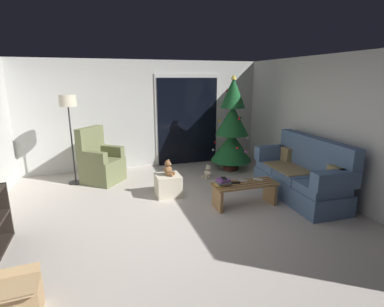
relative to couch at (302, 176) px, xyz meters
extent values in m
plane|color=#BCB2A8|center=(-2.32, -0.24, -0.40)|extent=(7.00, 7.00, 0.00)
cube|color=silver|center=(-2.32, 2.82, 0.85)|extent=(5.72, 0.12, 2.50)
cube|color=silver|center=(0.54, -0.24, 0.85)|extent=(0.12, 6.00, 2.50)
cube|color=silver|center=(-1.29, 2.75, 0.70)|extent=(1.60, 0.02, 2.20)
cube|color=black|center=(-1.29, 2.73, 0.65)|extent=(1.50, 0.02, 2.10)
cube|color=slate|center=(-0.07, 0.00, -0.23)|extent=(0.84, 1.93, 0.34)
cube|color=slate|center=(-0.11, -0.62, 0.01)|extent=(0.70, 0.63, 0.14)
cube|color=slate|center=(-0.09, 0.00, 0.01)|extent=(0.70, 0.63, 0.14)
cube|color=slate|center=(-0.06, 0.62, 0.01)|extent=(0.70, 0.63, 0.14)
cube|color=slate|center=(0.23, -0.01, 0.38)|extent=(0.28, 1.91, 0.60)
cube|color=slate|center=(-0.10, -0.87, 0.22)|extent=(0.77, 0.23, 0.28)
cube|color=slate|center=(-0.03, 0.87, 0.22)|extent=(0.77, 0.23, 0.28)
cube|color=#997F51|center=(-0.10, 0.25, 0.09)|extent=(0.64, 0.92, 0.02)
cube|color=#997F51|center=(0.06, -0.71, 0.22)|extent=(0.13, 0.32, 0.28)
cube|color=#997F51|center=(0.12, 0.69, 0.22)|extent=(0.13, 0.32, 0.28)
cube|color=#9E7547|center=(-1.15, -0.20, -0.02)|extent=(1.10, 0.05, 0.04)
cube|color=#9E7547|center=(-1.15, -0.12, -0.02)|extent=(1.10, 0.05, 0.04)
cube|color=#9E7547|center=(-1.15, -0.03, -0.02)|extent=(1.10, 0.05, 0.04)
cube|color=#9E7547|center=(-1.15, 0.06, -0.02)|extent=(1.10, 0.05, 0.04)
cube|color=#9E7547|center=(-1.15, 0.15, -0.02)|extent=(1.10, 0.05, 0.04)
cube|color=#9E7547|center=(-1.64, -0.03, -0.22)|extent=(0.05, 0.36, 0.36)
cube|color=#9E7547|center=(-0.66, -0.03, -0.22)|extent=(0.05, 0.36, 0.36)
cube|color=#ADADB2|center=(-1.15, 0.06, 0.01)|extent=(0.14, 0.14, 0.02)
cube|color=black|center=(-1.31, 0.01, 0.01)|extent=(0.16, 0.07, 0.02)
cube|color=silver|center=(-0.86, 0.04, 0.01)|extent=(0.14, 0.14, 0.02)
cube|color=#B79333|center=(-1.54, 0.00, 0.01)|extent=(0.25, 0.22, 0.03)
cube|color=#4C4C51|center=(-1.54, -0.01, 0.04)|extent=(0.22, 0.18, 0.04)
cube|color=#6B3D7A|center=(-1.53, 0.01, 0.08)|extent=(0.21, 0.20, 0.04)
cube|color=black|center=(-1.52, 0.01, 0.11)|extent=(0.09, 0.15, 0.01)
cylinder|color=#4C1E19|center=(-0.49, 1.89, -0.35)|extent=(0.36, 0.36, 0.10)
cylinder|color=brown|center=(-0.49, 1.89, -0.24)|extent=(0.08, 0.08, 0.12)
cone|color=#195628|center=(-0.49, 1.89, 0.16)|extent=(0.95, 0.95, 0.68)
cone|color=#195628|center=(-0.49, 1.89, 0.77)|extent=(0.75, 0.75, 0.68)
cone|color=#195628|center=(-0.49, 1.89, 1.39)|extent=(0.56, 0.56, 0.68)
sphere|color=#1E8C33|center=(-0.23, 1.98, 0.80)|extent=(0.06, 0.06, 0.06)
sphere|color=white|center=(-0.83, 2.18, 0.03)|extent=(0.06, 0.06, 0.06)
sphere|color=red|center=(-0.69, 1.90, 1.16)|extent=(0.06, 0.06, 0.06)
sphere|color=#B233A5|center=(-0.34, 1.49, 0.11)|extent=(0.06, 0.06, 0.06)
sphere|color=red|center=(-0.60, 1.98, 1.42)|extent=(0.06, 0.06, 0.06)
sphere|color=red|center=(-0.78, 2.18, 0.21)|extent=(0.06, 0.06, 0.06)
sphere|color=gold|center=(-0.76, 2.00, 0.76)|extent=(0.06, 0.06, 0.06)
sphere|color=gold|center=(-0.12, 2.13, 0.02)|extent=(0.06, 0.06, 0.06)
sphere|color=red|center=(-0.46, 1.62, 0.83)|extent=(0.06, 0.06, 0.06)
sphere|color=white|center=(-0.22, 1.63, 0.37)|extent=(0.06, 0.06, 0.06)
sphere|color=red|center=(-0.54, 1.48, 0.22)|extent=(0.06, 0.06, 0.06)
sphere|color=red|center=(-0.34, 2.22, 0.41)|extent=(0.06, 0.06, 0.06)
sphere|color=red|center=(-0.43, 1.70, 1.19)|extent=(0.06, 0.06, 0.06)
cone|color=#EAD14C|center=(-0.49, 1.89, 1.72)|extent=(0.14, 0.14, 0.12)
cube|color=olive|center=(-3.37, 1.93, -0.24)|extent=(0.96, 0.96, 0.31)
cube|color=olive|center=(-3.37, 1.93, 0.00)|extent=(0.96, 0.96, 0.18)
cube|color=olive|center=(-3.58, 2.10, 0.41)|extent=(0.56, 0.62, 0.64)
cube|color=olive|center=(-3.18, 2.13, 0.20)|extent=(0.54, 0.48, 0.22)
cube|color=olive|center=(-3.54, 1.70, 0.20)|extent=(0.54, 0.48, 0.22)
cylinder|color=#2D2D30|center=(-3.92, 2.02, -0.39)|extent=(0.28, 0.28, 0.02)
cylinder|color=#2D2D30|center=(-3.92, 2.02, 0.40)|extent=(0.03, 0.03, 1.55)
cylinder|color=beige|center=(-3.92, 2.02, 1.27)|extent=(0.32, 0.32, 0.22)
cube|color=beige|center=(-2.26, 0.81, -0.21)|extent=(0.44, 0.44, 0.39)
cylinder|color=brown|center=(-2.19, 0.82, 0.02)|extent=(0.13, 0.12, 0.06)
cylinder|color=brown|center=(-2.25, 0.74, 0.02)|extent=(0.13, 0.12, 0.06)
sphere|color=brown|center=(-2.26, 0.81, 0.09)|extent=(0.15, 0.15, 0.15)
sphere|color=brown|center=(-2.26, 0.81, 0.21)|extent=(0.11, 0.11, 0.11)
sphere|color=#A37A51|center=(-2.22, 0.78, 0.20)|extent=(0.04, 0.04, 0.04)
sphere|color=brown|center=(-2.24, 0.84, 0.25)|extent=(0.04, 0.04, 0.04)
sphere|color=brown|center=(-2.29, 0.78, 0.25)|extent=(0.04, 0.04, 0.04)
sphere|color=brown|center=(-2.21, 0.86, 0.10)|extent=(0.06, 0.06, 0.06)
sphere|color=brown|center=(-2.29, 0.74, 0.10)|extent=(0.06, 0.06, 0.06)
cylinder|color=beige|center=(-1.25, 1.44, -0.37)|extent=(0.13, 0.10, 0.06)
cylinder|color=beige|center=(-1.28, 1.53, -0.37)|extent=(0.13, 0.10, 0.06)
sphere|color=beige|center=(-1.21, 1.51, -0.30)|extent=(0.15, 0.15, 0.15)
sphere|color=beige|center=(-1.21, 1.51, -0.18)|extent=(0.11, 0.11, 0.11)
sphere|color=#F4E5C1|center=(-1.26, 1.49, -0.19)|extent=(0.04, 0.04, 0.04)
sphere|color=beige|center=(-1.20, 1.47, -0.13)|extent=(0.04, 0.04, 0.04)
sphere|color=beige|center=(-1.22, 1.54, -0.13)|extent=(0.04, 0.04, 0.04)
sphere|color=beige|center=(-1.20, 1.43, -0.29)|extent=(0.06, 0.06, 0.06)
sphere|color=beige|center=(-1.25, 1.57, -0.29)|extent=(0.06, 0.06, 0.06)
cube|color=tan|center=(-4.23, -1.56, -0.24)|extent=(0.46, 0.34, 0.32)
cube|color=tan|center=(-4.24, -1.36, -0.06)|extent=(0.42, 0.11, 0.06)
cube|color=tan|center=(-4.22, -1.76, -0.06)|extent=(0.42, 0.11, 0.06)
camera|label=1|loc=(-3.40, -4.13, 1.69)|focal=27.43mm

